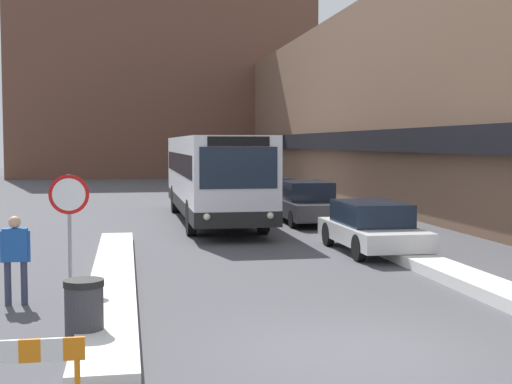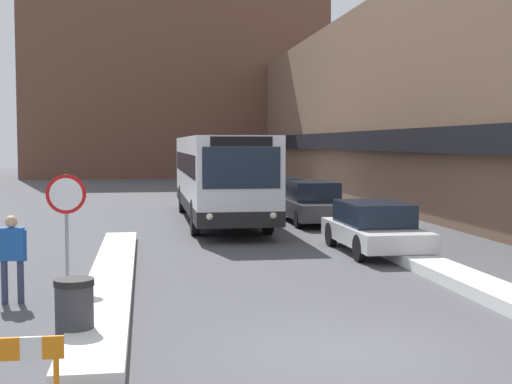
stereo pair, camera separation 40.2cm
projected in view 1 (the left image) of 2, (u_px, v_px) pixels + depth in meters
name	position (u px, v px, depth m)	size (l,w,h in m)	color
ground_plane	(367.00, 352.00, 10.00)	(160.00, 160.00, 0.00)	#47474C
building_row_right	(400.00, 105.00, 35.01)	(5.50, 60.00, 9.65)	brown
building_backdrop_far	(163.00, 66.00, 62.75)	(26.00, 8.00, 19.43)	brown
snow_bank_left	(113.00, 278.00, 15.00)	(0.90, 13.54, 0.22)	silver
snow_bank_right	(422.00, 261.00, 16.94)	(0.90, 13.33, 0.25)	silver
city_bus	(213.00, 175.00, 26.53)	(2.61, 12.58, 3.17)	silver
parked_car_front	(372.00, 226.00, 19.20)	(1.86, 4.42, 1.36)	silver
parked_car_middle	(305.00, 202.00, 26.32)	(1.87, 4.82, 1.54)	#38383D
parked_car_back	(271.00, 192.00, 32.59)	(1.91, 4.38, 1.37)	maroon
stop_sign	(69.00, 208.00, 13.63)	(0.76, 0.08, 2.34)	gray
pedestrian	(15.00, 252.00, 12.86)	(0.53, 0.22, 1.63)	#333851
trash_bin	(84.00, 311.00, 10.40)	(0.59, 0.59, 0.95)	#38383D
construction_barricade	(30.00, 365.00, 7.27)	(1.10, 0.06, 0.94)	orange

